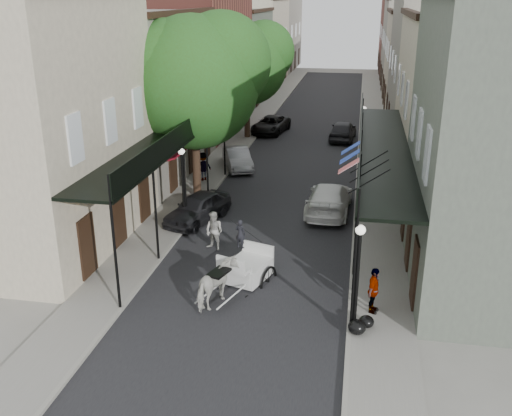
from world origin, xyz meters
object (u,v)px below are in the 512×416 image
at_px(lamppost_right_far, 362,134).
at_px(car_left_far, 271,125).
at_px(car_left_near, 198,208).
at_px(car_left_mid, 238,158).
at_px(pedestrian_sidewalk_right, 374,290).
at_px(lamppost_left, 183,185).
at_px(carriage, 252,251).
at_px(pedestrian_walking, 214,231).
at_px(car_right_far, 343,130).
at_px(horse, 218,284).
at_px(tree_far, 252,61).
at_px(pedestrian_sidewalk_left, 203,166).
at_px(lamppost_right_near, 357,277).
at_px(car_right_near, 329,198).
at_px(tree_near, 202,77).

relative_size(lamppost_right_far, car_left_far, 0.78).
xyz_separation_m(car_left_near, car_left_mid, (0.00, 9.20, -0.04)).
height_order(pedestrian_sidewalk_right, car_left_mid, pedestrian_sidewalk_right).
relative_size(lamppost_left, car_left_near, 0.90).
relative_size(carriage, pedestrian_walking, 1.58).
distance_m(pedestrian_walking, car_right_far, 21.61).
relative_size(lamppost_left, horse, 1.93).
distance_m(tree_far, pedestrian_sidewalk_right, 26.90).
relative_size(car_left_mid, car_left_far, 0.85).
bearing_deg(pedestrian_sidewalk_left, horse, 62.88).
height_order(tree_far, lamppost_right_near, tree_far).
xyz_separation_m(lamppost_right_near, car_right_far, (-1.43, 26.66, -1.30)).
relative_size(car_left_far, car_right_near, 0.92).
bearing_deg(car_left_mid, car_right_far, 32.94).
bearing_deg(horse, tree_far, -63.87).
xyz_separation_m(horse, car_right_near, (3.31, 10.00, -0.07)).
height_order(lamppost_right_near, lamppost_left, same).
relative_size(tree_far, lamppost_right_near, 2.32).
xyz_separation_m(pedestrian_sidewalk_left, pedestrian_sidewalk_right, (9.71, -13.43, -0.01)).
relative_size(horse, car_left_far, 0.40).
height_order(car_left_near, car_right_near, car_right_near).
bearing_deg(lamppost_right_near, pedestrian_sidewalk_right, 64.94).
distance_m(tree_far, pedestrian_walking, 21.32).
relative_size(tree_far, carriage, 3.16).
xyz_separation_m(pedestrian_sidewalk_right, car_right_near, (-2.10, 9.72, -0.20)).
xyz_separation_m(tree_far, car_left_mid, (0.65, -8.38, -5.17)).
xyz_separation_m(tree_far, car_left_near, (0.65, -17.58, -5.13)).
bearing_deg(lamppost_right_far, pedestrian_sidewalk_right, -88.17).
relative_size(tree_near, car_right_near, 1.87).
height_order(tree_near, carriage, tree_near).
distance_m(lamppost_right_far, car_left_mid, 8.13).
distance_m(tree_far, car_left_far, 5.64).
xyz_separation_m(pedestrian_walking, car_right_far, (4.67, 21.09, -0.11)).
distance_m(lamppost_right_near, pedestrian_sidewalk_right, 1.79).
distance_m(horse, pedestrian_sidewalk_left, 14.37).
distance_m(car_left_near, car_right_near, 6.65).
xyz_separation_m(tree_near, pedestrian_sidewalk_left, (-0.81, 2.53, -5.53)).
xyz_separation_m(pedestrian_sidewalk_right, car_left_far, (-7.80, 26.82, -0.29)).
height_order(car_left_far, car_right_near, car_right_near).
bearing_deg(tree_far, pedestrian_sidewalk_right, -70.24).
relative_size(pedestrian_walking, car_left_mid, 0.43).
height_order(lamppost_right_near, pedestrian_walking, lamppost_right_near).
bearing_deg(car_right_far, pedestrian_sidewalk_left, 61.88).
relative_size(horse, car_left_near, 0.47).
relative_size(tree_near, car_left_mid, 2.38).
height_order(pedestrian_sidewalk_left, car_left_far, pedestrian_sidewalk_left).
xyz_separation_m(horse, pedestrian_walking, (-1.29, 4.56, 0.05)).
bearing_deg(tree_near, car_right_far, 64.62).
height_order(pedestrian_sidewalk_left, car_right_near, pedestrian_sidewalk_left).
bearing_deg(pedestrian_sidewalk_left, pedestrian_sidewalk_right, 81.32).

